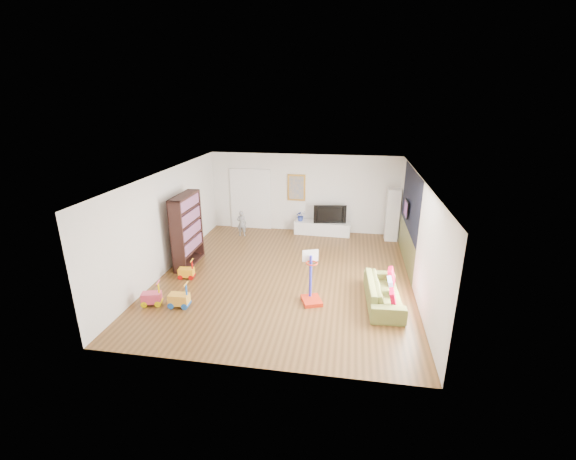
% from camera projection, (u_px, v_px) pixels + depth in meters
% --- Properties ---
extents(floor, '(6.50, 7.50, 0.00)m').
position_uv_depth(floor, '(286.00, 275.00, 10.29)').
color(floor, brown).
rests_on(floor, ground).
extents(ceiling, '(6.50, 7.50, 0.00)m').
position_uv_depth(ceiling, '(285.00, 175.00, 9.40)').
color(ceiling, white).
rests_on(ceiling, ground).
extents(wall_back, '(6.50, 0.00, 2.70)m').
position_uv_depth(wall_back, '(304.00, 193.00, 13.34)').
color(wall_back, silver).
rests_on(wall_back, ground).
extents(wall_front, '(6.50, 0.00, 2.70)m').
position_uv_depth(wall_front, '(247.00, 300.00, 6.35)').
color(wall_front, silver).
rests_on(wall_front, ground).
extents(wall_left, '(0.00, 7.50, 2.70)m').
position_uv_depth(wall_left, '(167.00, 221.00, 10.34)').
color(wall_left, silver).
rests_on(wall_left, ground).
extents(wall_right, '(0.00, 7.50, 2.70)m').
position_uv_depth(wall_right, '(417.00, 235.00, 9.34)').
color(wall_right, silver).
rests_on(wall_right, ground).
extents(navy_accent, '(0.01, 3.20, 1.70)m').
position_uv_depth(navy_accent, '(411.00, 200.00, 10.48)').
color(navy_accent, black).
rests_on(navy_accent, wall_right).
extents(olive_wainscot, '(0.01, 3.20, 1.00)m').
position_uv_depth(olive_wainscot, '(406.00, 246.00, 10.93)').
color(olive_wainscot, brown).
rests_on(olive_wainscot, wall_right).
extents(doorway, '(1.45, 0.06, 2.10)m').
position_uv_depth(doorway, '(251.00, 200.00, 13.69)').
color(doorway, white).
rests_on(doorway, ground).
extents(painting_back, '(0.62, 0.06, 0.92)m').
position_uv_depth(painting_back, '(296.00, 188.00, 13.27)').
color(painting_back, gold).
rests_on(painting_back, wall_back).
extents(artwork_right, '(0.04, 0.56, 0.46)m').
position_uv_depth(artwork_right, '(406.00, 209.00, 10.78)').
color(artwork_right, '#7F3F8C').
rests_on(artwork_right, wall_right).
extents(media_console, '(1.92, 0.54, 0.44)m').
position_uv_depth(media_console, '(322.00, 228.00, 13.30)').
color(media_console, silver).
rests_on(media_console, ground).
extents(tall_cabinet, '(0.40, 0.40, 1.73)m').
position_uv_depth(tall_cabinet, '(393.00, 215.00, 12.58)').
color(tall_cabinet, silver).
rests_on(tall_cabinet, ground).
extents(bookshelf, '(0.37, 1.39, 2.02)m').
position_uv_depth(bookshelf, '(187.00, 230.00, 10.67)').
color(bookshelf, black).
rests_on(bookshelf, ground).
extents(sofa, '(0.85, 1.95, 0.56)m').
position_uv_depth(sofa, '(384.00, 292.00, 8.81)').
color(sofa, olive).
rests_on(sofa, ground).
extents(basketball_hoop, '(0.58, 0.64, 1.25)m').
position_uv_depth(basketball_hoop, '(312.00, 278.00, 8.73)').
color(basketball_hoop, red).
rests_on(basketball_hoop, ground).
extents(ride_on_yellow, '(0.42, 0.29, 0.52)m').
position_uv_depth(ride_on_yellow, '(186.00, 269.00, 10.05)').
color(ride_on_yellow, '#FFA915').
rests_on(ride_on_yellow, ground).
extents(ride_on_orange, '(0.46, 0.30, 0.59)m').
position_uv_depth(ride_on_orange, '(179.00, 295.00, 8.66)').
color(ride_on_orange, gold).
rests_on(ride_on_orange, ground).
extents(ride_on_pink, '(0.48, 0.36, 0.57)m').
position_uv_depth(ride_on_pink, '(151.00, 294.00, 8.75)').
color(ride_on_pink, '#DB3E5F').
rests_on(ride_on_pink, ground).
extents(child, '(0.34, 0.24, 0.89)m').
position_uv_depth(child, '(242.00, 224.00, 13.06)').
color(child, gray).
rests_on(child, ground).
extents(tv, '(1.11, 0.31, 0.63)m').
position_uv_depth(tv, '(330.00, 213.00, 13.09)').
color(tv, black).
rests_on(tv, media_console).
extents(vase_plant, '(0.40, 0.37, 0.37)m').
position_uv_depth(vase_plant, '(301.00, 216.00, 13.30)').
color(vase_plant, navy).
rests_on(vase_plant, media_console).
extents(pillow_left, '(0.12, 0.35, 0.35)m').
position_uv_depth(pillow_left, '(393.00, 298.00, 8.24)').
color(pillow_left, '#BB0028').
rests_on(pillow_left, sofa).
extents(pillow_center, '(0.10, 0.38, 0.38)m').
position_uv_depth(pillow_center, '(391.00, 287.00, 8.74)').
color(pillow_center, silver).
rests_on(pillow_center, sofa).
extents(pillow_right, '(0.16, 0.39, 0.38)m').
position_uv_depth(pillow_right, '(391.00, 276.00, 9.24)').
color(pillow_right, '#AA021F').
rests_on(pillow_right, sofa).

